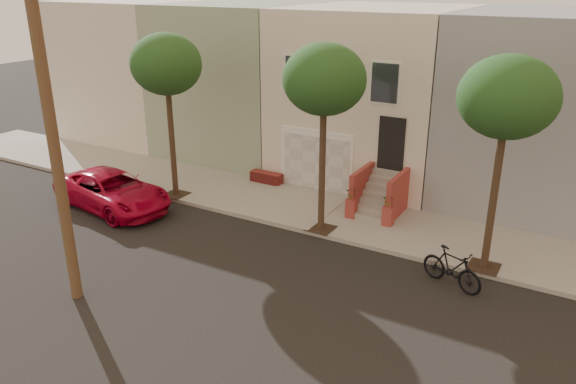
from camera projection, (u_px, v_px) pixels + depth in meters
The scene contains 9 objects.
ground at pixel (232, 273), 16.83m from camera, with size 90.00×90.00×0.00m, color black.
sidewalk at pixel (314, 211), 21.12m from camera, with size 40.00×3.70×0.15m, color #9A958C.
house_row at pixel (377, 90), 24.55m from camera, with size 33.10×11.70×7.00m.
tree_left at pixel (166, 65), 20.65m from camera, with size 2.70×2.57×6.30m.
tree_mid at pixel (324, 81), 17.62m from camera, with size 2.70×2.57×6.30m.
tree_right at pixel (508, 99), 15.05m from camera, with size 2.70×2.57×6.30m.
utility_pole at pixel (525, 195), 8.64m from camera, with size 23.60×1.22×10.00m.
pickup_truck at pixel (113, 191), 21.30m from camera, with size 2.34×5.08×1.41m, color #AC0426.
motorcycle at pixel (452, 268), 15.93m from camera, with size 0.55×1.95×1.17m, color black.
Camera 1 is at (8.86, -11.99, 8.35)m, focal length 35.02 mm.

